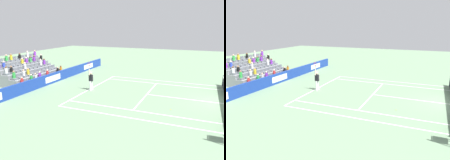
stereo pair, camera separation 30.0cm
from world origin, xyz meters
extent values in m
cube|color=white|center=(0.00, -11.89, 0.00)|extent=(10.97, 0.10, 0.01)
cube|color=white|center=(0.00, -6.40, 0.00)|extent=(8.23, 0.10, 0.01)
cube|color=white|center=(0.00, -3.20, 0.00)|extent=(0.10, 6.40, 0.01)
cube|color=white|center=(4.12, -5.95, 0.00)|extent=(0.10, 11.89, 0.01)
cube|color=white|center=(-4.12, -5.95, 0.00)|extent=(0.10, 11.89, 0.01)
cube|color=white|center=(5.49, -5.95, 0.00)|extent=(0.10, 11.89, 0.01)
cube|color=white|center=(-5.49, -5.95, 0.00)|extent=(0.10, 11.89, 0.01)
cube|color=white|center=(0.00, -11.79, 0.00)|extent=(0.10, 0.20, 0.01)
cube|color=#193899|center=(0.00, -16.66, 0.54)|extent=(23.23, 0.20, 1.08)
cube|color=white|center=(-7.74, -16.55, 0.54)|extent=(2.48, 0.01, 0.61)
cube|color=white|center=(0.00, -16.55, 0.54)|extent=(2.48, 0.01, 0.61)
cylinder|color=#33383D|center=(-5.94, 0.00, 0.54)|extent=(0.10, 0.10, 1.07)
cylinder|color=white|center=(0.63, -11.61, 0.45)|extent=(0.16, 0.16, 0.90)
cylinder|color=white|center=(0.87, -11.64, 0.45)|extent=(0.16, 0.16, 0.90)
cube|color=white|center=(0.63, -11.61, 0.04)|extent=(0.16, 0.27, 0.08)
cube|color=white|center=(0.87, -11.64, 0.04)|extent=(0.16, 0.27, 0.08)
cube|color=black|center=(0.75, -11.62, 1.20)|extent=(0.27, 0.39, 0.60)
sphere|color=beige|center=(0.75, -11.62, 1.66)|extent=(0.24, 0.24, 0.24)
cylinder|color=beige|center=(0.97, -11.66, 1.81)|extent=(0.09, 0.09, 0.62)
cylinder|color=beige|center=(0.54, -11.54, 1.22)|extent=(0.09, 0.09, 0.56)
cylinder|color=black|center=(0.97, -11.66, 2.26)|extent=(0.04, 0.04, 0.28)
torus|color=red|center=(0.97, -11.66, 2.54)|extent=(0.07, 0.31, 0.31)
sphere|color=#D1E533|center=(0.97, -11.66, 2.82)|extent=(0.07, 0.07, 0.07)
cube|color=gray|center=(0.00, -17.74, 0.21)|extent=(6.82, 0.95, 0.42)
cube|color=slate|center=(-3.10, -17.74, 0.52)|extent=(0.48, 0.44, 0.20)
cube|color=slate|center=(-3.10, -17.94, 0.77)|extent=(0.48, 0.04, 0.30)
cube|color=slate|center=(-2.48, -17.74, 0.52)|extent=(0.48, 0.44, 0.20)
cube|color=slate|center=(-2.48, -17.94, 0.77)|extent=(0.48, 0.04, 0.30)
cube|color=slate|center=(-1.86, -17.74, 0.52)|extent=(0.48, 0.44, 0.20)
cube|color=slate|center=(-1.86, -17.94, 0.77)|extent=(0.48, 0.04, 0.30)
cube|color=slate|center=(-1.24, -17.74, 0.52)|extent=(0.48, 0.44, 0.20)
cube|color=slate|center=(-1.24, -17.94, 0.77)|extent=(0.48, 0.04, 0.30)
cube|color=slate|center=(-0.62, -17.74, 0.52)|extent=(0.48, 0.44, 0.20)
cube|color=slate|center=(-0.62, -17.94, 0.77)|extent=(0.48, 0.04, 0.30)
cube|color=slate|center=(0.00, -17.74, 0.52)|extent=(0.48, 0.44, 0.20)
cube|color=slate|center=(0.00, -17.94, 0.77)|extent=(0.48, 0.04, 0.30)
cube|color=slate|center=(0.62, -17.74, 0.52)|extent=(0.48, 0.44, 0.20)
cube|color=slate|center=(0.62, -17.94, 0.77)|extent=(0.48, 0.04, 0.30)
cube|color=slate|center=(1.24, -17.74, 0.52)|extent=(0.48, 0.44, 0.20)
cube|color=slate|center=(1.24, -17.94, 0.77)|extent=(0.48, 0.04, 0.30)
cube|color=slate|center=(1.86, -17.74, 0.52)|extent=(0.48, 0.44, 0.20)
cube|color=slate|center=(1.86, -17.94, 0.77)|extent=(0.48, 0.04, 0.30)
cube|color=slate|center=(2.48, -17.74, 0.52)|extent=(0.48, 0.44, 0.20)
cube|color=slate|center=(2.48, -17.94, 0.77)|extent=(0.48, 0.04, 0.30)
cube|color=slate|center=(3.10, -17.74, 0.52)|extent=(0.48, 0.44, 0.20)
cube|color=slate|center=(3.10, -17.94, 0.77)|extent=(0.48, 0.04, 0.30)
cube|color=gray|center=(0.00, -18.69, 0.42)|extent=(6.82, 0.95, 0.84)
cube|color=slate|center=(-3.10, -18.69, 0.94)|extent=(0.48, 0.44, 0.20)
cube|color=slate|center=(-3.10, -18.89, 1.19)|extent=(0.48, 0.04, 0.30)
cube|color=slate|center=(-2.48, -18.69, 0.94)|extent=(0.48, 0.44, 0.20)
cube|color=slate|center=(-2.48, -18.89, 1.19)|extent=(0.48, 0.04, 0.30)
cube|color=slate|center=(-1.86, -18.69, 0.94)|extent=(0.48, 0.44, 0.20)
cube|color=slate|center=(-1.86, -18.89, 1.19)|extent=(0.48, 0.04, 0.30)
cube|color=slate|center=(-1.24, -18.69, 0.94)|extent=(0.48, 0.44, 0.20)
cube|color=slate|center=(-1.24, -18.89, 1.19)|extent=(0.48, 0.04, 0.30)
cube|color=slate|center=(-0.62, -18.69, 0.94)|extent=(0.48, 0.44, 0.20)
cube|color=slate|center=(-0.62, -18.89, 1.19)|extent=(0.48, 0.04, 0.30)
cube|color=slate|center=(0.00, -18.69, 0.94)|extent=(0.48, 0.44, 0.20)
cube|color=slate|center=(0.00, -18.89, 1.19)|extent=(0.48, 0.04, 0.30)
cube|color=slate|center=(0.62, -18.69, 0.94)|extent=(0.48, 0.44, 0.20)
cube|color=slate|center=(0.62, -18.89, 1.19)|extent=(0.48, 0.04, 0.30)
cube|color=slate|center=(1.24, -18.69, 0.94)|extent=(0.48, 0.44, 0.20)
cube|color=slate|center=(1.24, -18.89, 1.19)|extent=(0.48, 0.04, 0.30)
cube|color=slate|center=(1.86, -18.69, 0.94)|extent=(0.48, 0.44, 0.20)
cube|color=slate|center=(1.86, -18.89, 1.19)|extent=(0.48, 0.04, 0.30)
cube|color=slate|center=(2.48, -18.69, 0.94)|extent=(0.48, 0.44, 0.20)
cube|color=slate|center=(2.48, -18.89, 1.19)|extent=(0.48, 0.04, 0.30)
cube|color=slate|center=(3.10, -18.69, 0.94)|extent=(0.48, 0.44, 0.20)
cube|color=slate|center=(3.10, -18.89, 1.19)|extent=(0.48, 0.04, 0.30)
cube|color=gray|center=(0.00, -19.64, 0.63)|extent=(6.82, 0.95, 1.26)
cube|color=slate|center=(-3.10, -19.64, 1.36)|extent=(0.48, 0.44, 0.20)
cube|color=slate|center=(-3.10, -19.84, 1.61)|extent=(0.48, 0.04, 0.30)
cube|color=slate|center=(-2.48, -19.64, 1.36)|extent=(0.48, 0.44, 0.20)
cube|color=slate|center=(-2.48, -19.84, 1.61)|extent=(0.48, 0.04, 0.30)
cube|color=slate|center=(-1.86, -19.64, 1.36)|extent=(0.48, 0.44, 0.20)
cube|color=slate|center=(-1.86, -19.84, 1.61)|extent=(0.48, 0.04, 0.30)
cube|color=slate|center=(-1.24, -19.64, 1.36)|extent=(0.48, 0.44, 0.20)
cube|color=slate|center=(-1.24, -19.84, 1.61)|extent=(0.48, 0.04, 0.30)
cube|color=slate|center=(-0.62, -19.64, 1.36)|extent=(0.48, 0.44, 0.20)
cube|color=slate|center=(-0.62, -19.84, 1.61)|extent=(0.48, 0.04, 0.30)
cube|color=slate|center=(0.00, -19.64, 1.36)|extent=(0.48, 0.44, 0.20)
cube|color=slate|center=(0.00, -19.84, 1.61)|extent=(0.48, 0.04, 0.30)
cube|color=slate|center=(0.62, -19.64, 1.36)|extent=(0.48, 0.44, 0.20)
cube|color=slate|center=(0.62, -19.84, 1.61)|extent=(0.48, 0.04, 0.30)
cube|color=slate|center=(1.24, -19.64, 1.36)|extent=(0.48, 0.44, 0.20)
cube|color=slate|center=(1.24, -19.84, 1.61)|extent=(0.48, 0.04, 0.30)
cube|color=slate|center=(1.86, -19.64, 1.36)|extent=(0.48, 0.44, 0.20)
cube|color=slate|center=(1.86, -19.84, 1.61)|extent=(0.48, 0.04, 0.30)
cube|color=slate|center=(2.48, -19.64, 1.36)|extent=(0.48, 0.44, 0.20)
cube|color=slate|center=(2.48, -19.84, 1.61)|extent=(0.48, 0.04, 0.30)
cube|color=slate|center=(3.10, -19.64, 1.36)|extent=(0.48, 0.44, 0.20)
cube|color=slate|center=(3.10, -19.84, 1.61)|extent=(0.48, 0.04, 0.30)
cube|color=gray|center=(0.00, -20.59, 0.84)|extent=(6.82, 0.95, 1.68)
cube|color=slate|center=(-3.10, -20.59, 1.78)|extent=(0.48, 0.44, 0.20)
cube|color=slate|center=(-3.10, -20.79, 2.03)|extent=(0.48, 0.04, 0.30)
cube|color=slate|center=(-2.48, -20.59, 1.78)|extent=(0.48, 0.44, 0.20)
cube|color=slate|center=(-2.48, -20.79, 2.03)|extent=(0.48, 0.04, 0.30)
cube|color=slate|center=(-1.86, -20.59, 1.78)|extent=(0.48, 0.44, 0.20)
cube|color=slate|center=(-1.86, -20.79, 2.03)|extent=(0.48, 0.04, 0.30)
cube|color=slate|center=(-1.24, -20.59, 1.78)|extent=(0.48, 0.44, 0.20)
cube|color=slate|center=(-1.24, -20.79, 2.03)|extent=(0.48, 0.04, 0.30)
cube|color=slate|center=(-0.62, -20.59, 1.78)|extent=(0.48, 0.44, 0.20)
cube|color=slate|center=(-0.62, -20.79, 2.03)|extent=(0.48, 0.04, 0.30)
cube|color=slate|center=(0.00, -20.59, 1.78)|extent=(0.48, 0.44, 0.20)
cube|color=slate|center=(0.00, -20.79, 2.03)|extent=(0.48, 0.04, 0.30)
cube|color=slate|center=(0.62, -20.59, 1.78)|extent=(0.48, 0.44, 0.20)
cube|color=slate|center=(0.62, -20.79, 2.03)|extent=(0.48, 0.04, 0.30)
cube|color=slate|center=(1.24, -20.59, 1.78)|extent=(0.48, 0.44, 0.20)
cube|color=slate|center=(1.24, -20.79, 2.03)|extent=(0.48, 0.04, 0.30)
cube|color=slate|center=(1.86, -20.59, 1.78)|extent=(0.48, 0.44, 0.20)
cube|color=slate|center=(1.86, -20.79, 2.03)|extent=(0.48, 0.04, 0.30)
cube|color=slate|center=(2.48, -20.59, 1.78)|extent=(0.48, 0.44, 0.20)
cube|color=slate|center=(2.48, -20.79, 2.03)|extent=(0.48, 0.04, 0.30)
cube|color=slate|center=(3.10, -20.59, 1.78)|extent=(0.48, 0.44, 0.20)
cube|color=gray|center=(0.00, -21.54, 1.05)|extent=(6.82, 0.95, 2.10)
cube|color=slate|center=(-3.10, -21.54, 2.20)|extent=(0.48, 0.44, 0.20)
cube|color=slate|center=(-3.10, -21.74, 2.45)|extent=(0.48, 0.04, 0.30)
cube|color=slate|center=(-2.48, -21.54, 2.20)|extent=(0.48, 0.44, 0.20)
cube|color=slate|center=(-2.48, -21.74, 2.45)|extent=(0.48, 0.04, 0.30)
cube|color=slate|center=(-1.86, -21.54, 2.20)|extent=(0.48, 0.44, 0.20)
cube|color=slate|center=(-1.86, -21.74, 2.45)|extent=(0.48, 0.04, 0.30)
cube|color=slate|center=(-1.24, -21.54, 2.20)|extent=(0.48, 0.44, 0.20)
cube|color=slate|center=(-1.24, -21.74, 2.45)|extent=(0.48, 0.04, 0.30)
cube|color=slate|center=(-0.62, -21.54, 2.20)|extent=(0.48, 0.44, 0.20)
cube|color=slate|center=(-0.62, -21.74, 2.45)|extent=(0.48, 0.04, 0.30)
cube|color=slate|center=(0.00, -21.54, 2.20)|extent=(0.48, 0.44, 0.20)
cube|color=slate|center=(0.00, -21.74, 2.45)|extent=(0.48, 0.04, 0.30)
cube|color=slate|center=(0.62, -21.54, 2.20)|extent=(0.48, 0.44, 0.20)
cube|color=slate|center=(0.62, -21.74, 2.45)|extent=(0.48, 0.04, 0.30)
cube|color=slate|center=(1.24, -21.54, 2.20)|extent=(0.48, 0.44, 0.20)
cube|color=slate|center=(1.24, -21.74, 2.45)|extent=(0.48, 0.04, 0.30)
cube|color=slate|center=(1.86, -21.54, 2.20)|extent=(0.48, 0.44, 0.20)
cube|color=slate|center=(1.86, -21.74, 2.45)|extent=(0.48, 0.04, 0.30)
cylinder|color=blue|center=(2.48, -20.64, 2.09)|extent=(0.28, 0.28, 0.43)
sphere|color=beige|center=(2.48, -20.64, 2.41)|extent=(0.20, 0.20, 0.20)
cylinder|color=yellow|center=(1.24, -18.74, 1.29)|extent=(0.28, 0.28, 0.49)
sphere|color=#D3A884|center=(1.24, -18.74, 1.63)|extent=(0.20, 0.20, 0.20)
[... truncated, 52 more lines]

